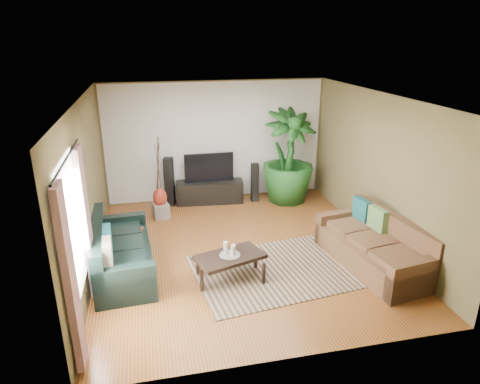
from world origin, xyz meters
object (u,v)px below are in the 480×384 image
object	(u,v)px
sofa_right	(374,243)
speaker_right	(255,182)
tv_stand	(210,192)
side_table	(128,244)
television	(209,167)
sofa_left	(122,248)
pedestal	(161,211)
coffee_table	(230,267)
vase	(160,197)
speaker_left	(169,182)
potted_plant	(288,157)

from	to	relation	value
sofa_right	speaker_right	world-z (taller)	speaker_right
tv_stand	side_table	world-z (taller)	tv_stand
tv_stand	television	xyz separation A→B (m)	(0.00, 0.02, 0.58)
sofa_left	pedestal	size ratio (longest dim) A/B	6.56
coffee_table	vase	world-z (taller)	vase
side_table	sofa_left	bearing A→B (deg)	-97.04
sofa_right	vase	bearing A→B (deg)	-138.37
coffee_table	sofa_right	bearing A→B (deg)	-20.48
speaker_left	potted_plant	distance (m)	2.72
sofa_left	pedestal	world-z (taller)	sofa_left
pedestal	vase	distance (m)	0.30
pedestal	sofa_right	bearing A→B (deg)	-39.76
sofa_right	vase	size ratio (longest dim) A/B	5.28
speaker_right	sofa_left	bearing A→B (deg)	-135.99
potted_plant	sofa_left	bearing A→B (deg)	-145.54
pedestal	speaker_left	bearing A→B (deg)	70.73
speaker_left	vase	world-z (taller)	speaker_left
sofa_left	coffee_table	world-z (taller)	sofa_left
speaker_right	pedestal	xyz separation A→B (m)	(-2.16, -0.52, -0.29)
television	speaker_right	xyz separation A→B (m)	(1.03, -0.15, -0.38)
coffee_table	speaker_right	bearing A→B (deg)	51.09
tv_stand	vase	size ratio (longest dim) A/B	3.76
coffee_table	speaker_right	xyz separation A→B (m)	(1.21, 3.21, 0.23)
coffee_table	speaker_left	bearing A→B (deg)	83.72
potted_plant	vase	distance (m)	2.98
speaker_right	pedestal	distance (m)	2.24
sofa_left	pedestal	distance (m)	2.20
sofa_right	potted_plant	world-z (taller)	potted_plant
coffee_table	pedestal	bearing A→B (deg)	91.31
tv_stand	sofa_right	bearing A→B (deg)	-51.65
sofa_left	speaker_right	size ratio (longest dim) A/B	2.31
coffee_table	tv_stand	world-z (taller)	tv_stand
vase	coffee_table	bearing A→B (deg)	-70.50
potted_plant	vase	size ratio (longest dim) A/B	5.26
vase	side_table	size ratio (longest dim) A/B	0.84
coffee_table	pedestal	xyz separation A→B (m)	(-0.95, 2.68, -0.06)
sofa_left	side_table	size ratio (longest dim) A/B	4.30
side_table	potted_plant	bearing A→B (deg)	29.17
sofa_left	sofa_right	bearing A→B (deg)	-103.83
tv_stand	speaker_right	distance (m)	1.05
sofa_right	speaker_right	bearing A→B (deg)	-168.99
sofa_left	coffee_table	size ratio (longest dim) A/B	1.98
sofa_right	side_table	world-z (taller)	sofa_right
sofa_left	television	bearing A→B (deg)	-37.44
sofa_left	television	xyz separation A→B (m)	(1.82, 2.75, 0.40)
potted_plant	side_table	size ratio (longest dim) A/B	4.41
speaker_right	side_table	size ratio (longest dim) A/B	1.86
sofa_right	speaker_left	bearing A→B (deg)	-146.79
coffee_table	potted_plant	distance (m)	3.72
side_table	speaker_left	bearing A→B (deg)	69.16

